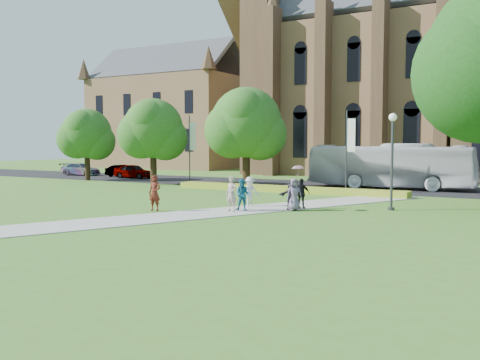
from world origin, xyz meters
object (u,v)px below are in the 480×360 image
Objects in this scene: car_2 at (81,169)px; pedestrian_0 at (155,193)px; streetlamp at (392,149)px; car_1 at (123,171)px; tour_coach at (391,166)px; car_0 at (134,171)px.

pedestrian_0 is (27.17, -20.56, 0.29)m from car_2.
streetlamp is 1.35× the size of car_1.
streetlamp is at bearing -167.31° from tour_coach.
pedestrian_0 is (20.95, -20.61, 0.33)m from car_1.
car_0 is 8.49m from car_2.
car_1 is 0.83× the size of car_2.
tour_coach reaches higher than car_2.
car_2 is 34.07m from pedestrian_0.
car_1 is at bearing 87.70° from tour_coach.
car_1 is 2.05× the size of pedestrian_0.
tour_coach is at bearing -91.01° from car_0.
car_0 is 2.40m from car_1.
streetlamp reaches higher than car_1.
car_2 is 2.46× the size of pedestrian_0.
tour_coach is (-3.48, 13.52, -1.48)m from streetlamp.
pedestrian_0 is at bearing -136.58° from car_2.
pedestrian_0 reaches higher than car_2.
tour_coach is 26.04m from car_0.
car_1 is (-31.72, 13.78, -2.64)m from streetlamp.
car_0 is at bearing -105.08° from car_2.
tour_coach is 3.04× the size of car_0.
streetlamp reaches higher than car_2.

